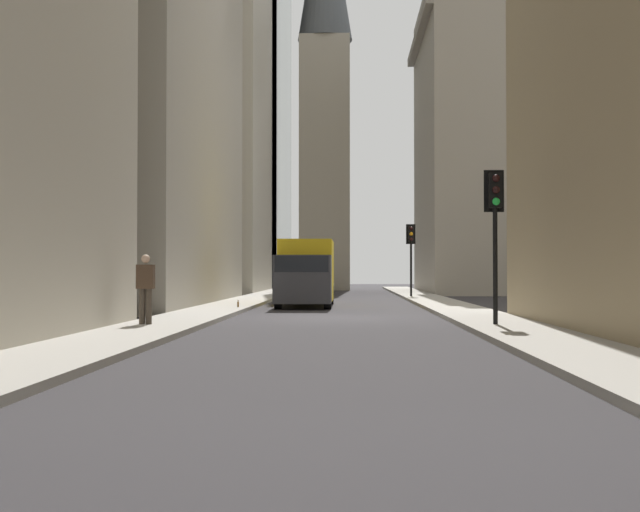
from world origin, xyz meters
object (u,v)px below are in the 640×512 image
object	(u,v)px
delivery_truck	(306,272)
discarded_bottle	(238,304)
sedan_black	(319,285)
traffic_light_foreground	(495,210)
traffic_light_midblock	(411,243)
pedestrian	(146,286)

from	to	relation	value
delivery_truck	discarded_bottle	distance (m)	4.49
delivery_truck	sedan_black	bearing A→B (deg)	-0.00
traffic_light_foreground	traffic_light_midblock	xyz separation A→B (m)	(23.19, 0.36, -0.03)
sedan_black	pedestrian	bearing A→B (deg)	173.08
traffic_light_midblock	pedestrian	xyz separation A→B (m)	(-23.55, 8.68, -1.94)
sedan_black	traffic_light_foreground	bearing A→B (deg)	-168.60
delivery_truck	traffic_light_midblock	size ratio (longest dim) A/B	1.62
sedan_black	traffic_light_foreground	xyz separation A→B (m)	(-27.85, -5.61, 2.43)
sedan_black	traffic_light_foreground	distance (m)	28.52
sedan_black	delivery_truck	bearing A→B (deg)	180.00
traffic_light_foreground	discarded_bottle	world-z (taller)	traffic_light_foreground
traffic_light_midblock	pedestrian	world-z (taller)	traffic_light_midblock
traffic_light_foreground	traffic_light_midblock	world-z (taller)	traffic_light_foreground
traffic_light_foreground	sedan_black	bearing A→B (deg)	11.40
delivery_truck	sedan_black	xyz separation A→B (m)	(14.82, -0.00, -0.80)
traffic_light_midblock	pedestrian	distance (m)	25.18
delivery_truck	traffic_light_foreground	bearing A→B (deg)	-156.70
traffic_light_midblock	discarded_bottle	size ratio (longest dim) A/B	14.73
pedestrian	traffic_light_foreground	bearing A→B (deg)	-87.71
delivery_truck	traffic_light_midblock	world-z (taller)	traffic_light_midblock
pedestrian	discarded_bottle	bearing A→B (deg)	-5.98
delivery_truck	discarded_bottle	xyz separation A→B (m)	(-3.60, 2.40, -1.21)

